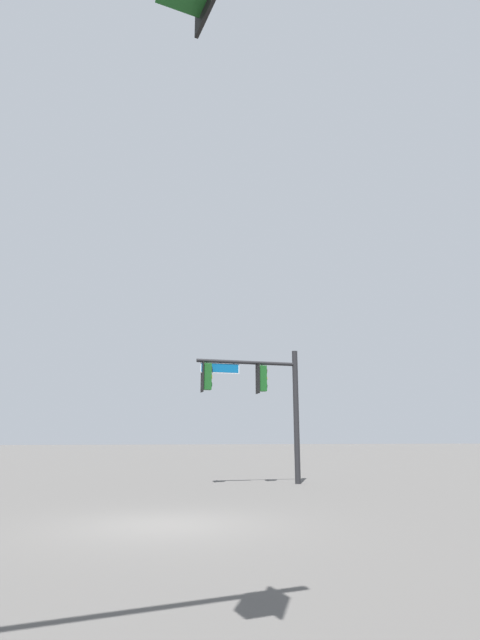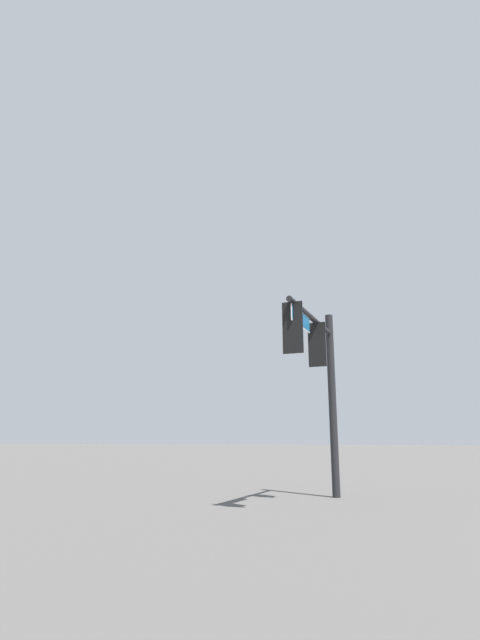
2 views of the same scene
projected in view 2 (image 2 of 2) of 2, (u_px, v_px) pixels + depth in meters
The scene contains 1 object.
signal_pole_near at pixel (319, 364), 14.46m from camera, with size 4.53×0.71×5.65m.
Camera 2 is at (8.54, -6.17, 1.67)m, focal length 28.00 mm.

